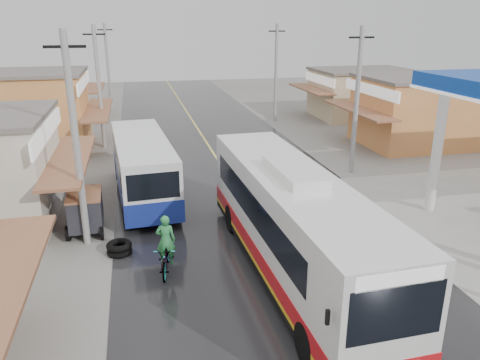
{
  "coord_description": "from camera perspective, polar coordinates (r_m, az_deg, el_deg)",
  "views": [
    {
      "loc": [
        -4.85,
        -8.4,
        8.25
      ],
      "look_at": [
        -0.92,
        8.83,
        2.2
      ],
      "focal_mm": 35.0,
      "sensor_mm": 36.0,
      "label": 1
    }
  ],
  "objects": [
    {
      "name": "tricycle_near",
      "position": [
        20.02,
        -18.36,
        -3.47
      ],
      "size": [
        1.52,
        2.2,
        1.68
      ],
      "rotation": [
        0.0,
        0.0,
        0.03
      ],
      "color": "#26262D",
      "rests_on": "ground"
    },
    {
      "name": "coach_bus",
      "position": [
        15.68,
        6.29,
        -5.3
      ],
      "size": [
        3.1,
        12.38,
        3.84
      ],
      "rotation": [
        0.0,
        0.0,
        0.03
      ],
      "color": "silver",
      "rests_on": "road"
    },
    {
      "name": "utility_poles_right",
      "position": [
        27.5,
        13.36,
        0.92
      ],
      "size": [
        1.6,
        36.0,
        8.0
      ],
      "primitive_type": null,
      "color": "gray",
      "rests_on": "ground"
    },
    {
      "name": "utility_poles_left",
      "position": [
        25.85,
        -16.91,
        -0.55
      ],
      "size": [
        1.6,
        50.0,
        8.0
      ],
      "primitive_type": null,
      "color": "gray",
      "rests_on": "ground"
    },
    {
      "name": "cyclist",
      "position": [
        16.33,
        -8.98,
        -8.81
      ],
      "size": [
        1.02,
        2.12,
        2.19
      ],
      "rotation": [
        0.0,
        0.0,
        -0.16
      ],
      "color": "black",
      "rests_on": "ground"
    },
    {
      "name": "second_bus",
      "position": [
        22.94,
        -11.77,
        1.63
      ],
      "size": [
        3.03,
        9.06,
        2.96
      ],
      "rotation": [
        0.0,
        0.0,
        0.07
      ],
      "color": "silver",
      "rests_on": "road"
    },
    {
      "name": "road",
      "position": [
        25.28,
        -1.07,
        -0.12
      ],
      "size": [
        12.0,
        90.0,
        0.02
      ],
      "primitive_type": "cube",
      "color": "black",
      "rests_on": "ground"
    },
    {
      "name": "centre_line",
      "position": [
        25.28,
        -1.07,
        -0.09
      ],
      "size": [
        0.15,
        90.0,
        0.01
      ],
      "primitive_type": "cube",
      "color": "#D8CC4C",
      "rests_on": "road"
    },
    {
      "name": "tyre_stack",
      "position": [
        18.08,
        -14.5,
        -8.05
      ],
      "size": [
        0.94,
        0.94,
        0.48
      ],
      "color": "black",
      "rests_on": "ground"
    }
  ]
}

